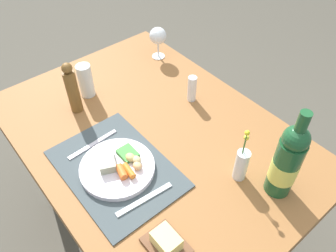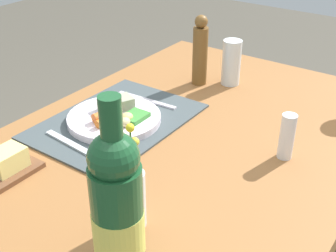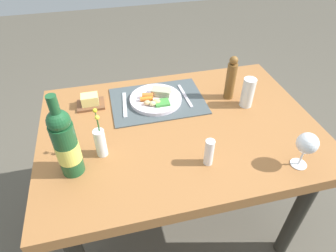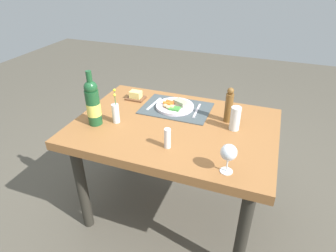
# 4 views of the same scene
# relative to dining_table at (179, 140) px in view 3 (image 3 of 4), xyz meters

# --- Properties ---
(ground_plane) EXTENTS (8.00, 8.00, 0.00)m
(ground_plane) POSITION_rel_dining_table_xyz_m (0.00, 0.00, -0.65)
(ground_plane) COLOR #514B40
(dining_table) EXTENTS (1.24, 0.87, 0.74)m
(dining_table) POSITION_rel_dining_table_xyz_m (0.00, 0.00, 0.00)
(dining_table) COLOR #935E32
(dining_table) RESTS_ON ground_plane
(placemat) EXTENTS (0.46, 0.32, 0.01)m
(placemat) POSITION_rel_dining_table_xyz_m (0.06, -0.20, 0.10)
(placemat) COLOR #404A4D
(placemat) RESTS_ON dining_table
(dinner_plate) EXTENTS (0.26, 0.26, 0.05)m
(dinner_plate) POSITION_rel_dining_table_xyz_m (0.07, -0.20, 0.11)
(dinner_plate) COLOR silver
(dinner_plate) RESTS_ON placemat
(fork) EXTENTS (0.02, 0.20, 0.00)m
(fork) POSITION_rel_dining_table_xyz_m (-0.09, -0.21, 0.10)
(fork) COLOR silver
(fork) RESTS_ON placemat
(knife) EXTENTS (0.04, 0.20, 0.00)m
(knife) POSITION_rel_dining_table_xyz_m (0.22, -0.20, 0.10)
(knife) COLOR silver
(knife) RESTS_ON placemat
(salt_shaker) EXTENTS (0.04, 0.04, 0.12)m
(salt_shaker) POSITION_rel_dining_table_xyz_m (-0.05, 0.25, 0.15)
(salt_shaker) COLOR white
(salt_shaker) RESTS_ON dining_table
(wine_glass) EXTENTS (0.08, 0.08, 0.15)m
(wine_glass) POSITION_rel_dining_table_xyz_m (-0.39, 0.34, 0.20)
(wine_glass) COLOR white
(wine_glass) RESTS_ON dining_table
(pepper_mill) EXTENTS (0.05, 0.05, 0.23)m
(pepper_mill) POSITION_rel_dining_table_xyz_m (-0.30, -0.16, 0.20)
(pepper_mill) COLOR brown
(pepper_mill) RESTS_ON dining_table
(water_tumbler) EXTENTS (0.06, 0.06, 0.15)m
(water_tumbler) POSITION_rel_dining_table_xyz_m (-0.35, -0.07, 0.16)
(water_tumbler) COLOR silver
(water_tumbler) RESTS_ON dining_table
(butter_dish) EXTENTS (0.13, 0.10, 0.06)m
(butter_dish) POSITION_rel_dining_table_xyz_m (0.38, -0.25, 0.12)
(butter_dish) COLOR brown
(butter_dish) RESTS_ON dining_table
(wine_bottle) EXTENTS (0.09, 0.09, 0.34)m
(wine_bottle) POSITION_rel_dining_table_xyz_m (0.46, 0.16, 0.23)
(wine_bottle) COLOR #1B4F29
(wine_bottle) RESTS_ON dining_table
(flower_vase) EXTENTS (0.04, 0.04, 0.22)m
(flower_vase) POSITION_rel_dining_table_xyz_m (0.35, 0.10, 0.16)
(flower_vase) COLOR silver
(flower_vase) RESTS_ON dining_table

